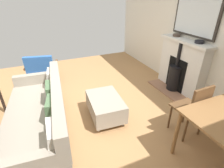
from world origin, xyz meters
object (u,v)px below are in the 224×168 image
object	(u,v)px
fireplace	(180,68)
mantel_bowl_far	(199,42)
sofa	(41,116)
dining_chair_near_fireplace	(194,107)
mantel_bowl_near	(177,35)
armchair_accent	(41,67)
ottoman	(105,106)

from	to	relation	value
fireplace	mantel_bowl_far	size ratio (longest dim) A/B	7.54
sofa	dining_chair_near_fireplace	size ratio (longest dim) A/B	2.42
fireplace	dining_chair_near_fireplace	xyz separation A→B (m)	(0.85, 1.19, 0.01)
mantel_bowl_near	mantel_bowl_far	size ratio (longest dim) A/B	0.99
mantel_bowl_far	sofa	bearing A→B (deg)	-0.31
sofa	dining_chair_near_fireplace	distance (m)	2.24
mantel_bowl_near	sofa	distance (m)	3.09
armchair_accent	dining_chair_near_fireplace	distance (m)	3.31
mantel_bowl_near	mantel_bowl_far	xyz separation A→B (m)	(0.00, 0.60, 0.00)
armchair_accent	sofa	bearing A→B (deg)	85.58
mantel_bowl_near	dining_chair_near_fireplace	bearing A→B (deg)	59.57
mantel_bowl_far	sofa	world-z (taller)	mantel_bowl_far
fireplace	mantel_bowl_near	bearing A→B (deg)	-95.72
mantel_bowl_near	ottoman	world-z (taller)	mantel_bowl_near
fireplace	ottoman	world-z (taller)	fireplace
mantel_bowl_far	mantel_bowl_near	bearing A→B (deg)	-90.00
sofa	mantel_bowl_far	bearing A→B (deg)	179.69
fireplace	sofa	xyz separation A→B (m)	(2.89, 0.28, -0.17)
dining_chair_near_fireplace	sofa	bearing A→B (deg)	-24.11
sofa	mantel_bowl_near	bearing A→B (deg)	-168.68
mantel_bowl_near	dining_chair_near_fireplace	distance (m)	1.85
fireplace	ottoman	size ratio (longest dim) A/B	1.46
dining_chair_near_fireplace	fireplace	bearing A→B (deg)	-125.48
mantel_bowl_near	sofa	world-z (taller)	mantel_bowl_near
armchair_accent	mantel_bowl_near	bearing A→B (deg)	156.50
mantel_bowl_far	sofa	xyz separation A→B (m)	(2.92, -0.02, -0.81)
mantel_bowl_near	mantel_bowl_far	distance (m)	0.60
ottoman	armchair_accent	distance (m)	2.02
mantel_bowl_far	ottoman	size ratio (longest dim) A/B	0.19
sofa	armchair_accent	world-z (taller)	sofa
sofa	ottoman	distance (m)	1.04
mantel_bowl_far	armchair_accent	world-z (taller)	mantel_bowl_far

